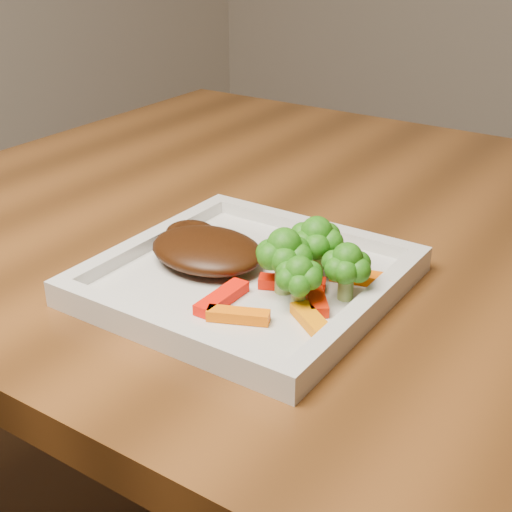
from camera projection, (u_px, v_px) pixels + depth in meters
The scene contains 13 objects.
plate at pixel (248, 282), 0.70m from camera, with size 0.27×0.27×0.01m, color silver.
steak at pixel (207, 250), 0.71m from camera, with size 0.12×0.10×0.03m, color #391A08.
broccoli_0 at pixel (316, 244), 0.68m from camera, with size 0.06×0.06×0.07m, color #3A6F12, non-canonical shape.
broccoli_1 at pixel (347, 267), 0.64m from camera, with size 0.05×0.05×0.06m, color #286F12, non-canonical shape.
broccoli_2 at pixel (299, 279), 0.63m from camera, with size 0.05×0.05×0.06m, color #285F0F, non-canonical shape.
broccoli_3 at pixel (284, 262), 0.65m from camera, with size 0.06×0.06×0.06m, color #2E6410, non-canonical shape.
carrot_0 at pixel (238, 315), 0.62m from camera, with size 0.05×0.01×0.01m, color #FC6D04.
carrot_1 at pixel (313, 322), 0.61m from camera, with size 0.06×0.02×0.01m, color orange.
carrot_2 at pixel (222, 298), 0.64m from camera, with size 0.06×0.02×0.01m, color #FF1204.
carrot_3 at pixel (363, 278), 0.68m from camera, with size 0.06×0.02×0.01m, color #E15903.
carrot_4 at pixel (305, 253), 0.73m from camera, with size 0.06×0.02×0.01m, color #CC4203.
carrot_5 at pixel (315, 297), 0.65m from camera, with size 0.06×0.02×0.01m, color red.
carrot_6 at pixel (292, 283), 0.67m from camera, with size 0.06×0.02×0.01m, color #F11803.
Camera 1 is at (0.02, -0.80, 1.08)m, focal length 50.00 mm.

